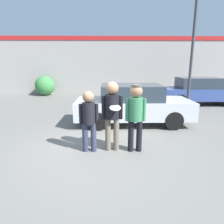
{
  "coord_description": "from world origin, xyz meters",
  "views": [
    {
      "loc": [
        0.29,
        -5.15,
        2.28
      ],
      "look_at": [
        0.39,
        0.04,
        1.01
      ],
      "focal_mm": 32.0,
      "sensor_mm": 36.0,
      "label": 1
    }
  ],
  "objects_px": {
    "person_left": "(89,117)",
    "parked_car_far": "(200,91)",
    "parked_car_near": "(133,104)",
    "person_right": "(136,112)",
    "shrub": "(45,86)",
    "street_lamp": "(199,39)",
    "person_middle_with_frisbee": "(112,110)"
  },
  "relations": [
    {
      "from": "person_right",
      "to": "parked_car_near",
      "type": "relative_size",
      "value": 0.41
    },
    {
      "from": "person_left",
      "to": "parked_car_far",
      "type": "height_order",
      "value": "person_left"
    },
    {
      "from": "parked_car_near",
      "to": "parked_car_far",
      "type": "relative_size",
      "value": 0.97
    },
    {
      "from": "shrub",
      "to": "parked_car_far",
      "type": "bearing_deg",
      "value": -19.5
    },
    {
      "from": "street_lamp",
      "to": "shrub",
      "type": "xyz_separation_m",
      "value": [
        -8.47,
        5.78,
        -2.58
      ]
    },
    {
      "from": "person_middle_with_frisbee",
      "to": "street_lamp",
      "type": "distance_m",
      "value": 5.79
    },
    {
      "from": "parked_car_far",
      "to": "shrub",
      "type": "xyz_separation_m",
      "value": [
        -9.79,
        3.46,
        -0.07
      ]
    },
    {
      "from": "person_left",
      "to": "parked_car_near",
      "type": "height_order",
      "value": "person_left"
    },
    {
      "from": "person_left",
      "to": "parked_car_far",
      "type": "bearing_deg",
      "value": 47.48
    },
    {
      "from": "parked_car_near",
      "to": "street_lamp",
      "type": "xyz_separation_m",
      "value": [
        2.94,
        1.37,
        2.52
      ]
    },
    {
      "from": "parked_car_near",
      "to": "parked_car_far",
      "type": "distance_m",
      "value": 5.63
    },
    {
      "from": "person_middle_with_frisbee",
      "to": "person_right",
      "type": "bearing_deg",
      "value": -6.2
    },
    {
      "from": "person_middle_with_frisbee",
      "to": "shrub",
      "type": "height_order",
      "value": "person_middle_with_frisbee"
    },
    {
      "from": "person_left",
      "to": "person_middle_with_frisbee",
      "type": "distance_m",
      "value": 0.63
    },
    {
      "from": "person_right",
      "to": "shrub",
      "type": "xyz_separation_m",
      "value": [
        -5.3,
        9.68,
        -0.38
      ]
    },
    {
      "from": "person_right",
      "to": "shrub",
      "type": "relative_size",
      "value": 1.27
    },
    {
      "from": "person_right",
      "to": "parked_car_near",
      "type": "xyz_separation_m",
      "value": [
        0.23,
        2.53,
        -0.33
      ]
    },
    {
      "from": "person_right",
      "to": "parked_car_far",
      "type": "bearing_deg",
      "value": 54.18
    },
    {
      "from": "person_left",
      "to": "street_lamp",
      "type": "xyz_separation_m",
      "value": [
        4.37,
        3.89,
        2.33
      ]
    },
    {
      "from": "person_right",
      "to": "person_left",
      "type": "bearing_deg",
      "value": 179.38
    },
    {
      "from": "person_middle_with_frisbee",
      "to": "parked_car_far",
      "type": "xyz_separation_m",
      "value": [
        5.09,
        6.15,
        -0.36
      ]
    },
    {
      "from": "person_middle_with_frisbee",
      "to": "shrub",
      "type": "distance_m",
      "value": 10.71
    },
    {
      "from": "person_left",
      "to": "parked_car_far",
      "type": "relative_size",
      "value": 0.36
    },
    {
      "from": "parked_car_far",
      "to": "shrub",
      "type": "height_order",
      "value": "parked_car_far"
    },
    {
      "from": "person_right",
      "to": "parked_car_far",
      "type": "height_order",
      "value": "person_right"
    },
    {
      "from": "person_right",
      "to": "street_lamp",
      "type": "distance_m",
      "value": 5.49
    },
    {
      "from": "person_left",
      "to": "shrub",
      "type": "xyz_separation_m",
      "value": [
        -4.1,
        9.67,
        -0.25
      ]
    },
    {
      "from": "person_right",
      "to": "street_lamp",
      "type": "bearing_deg",
      "value": 50.91
    },
    {
      "from": "shrub",
      "to": "person_right",
      "type": "bearing_deg",
      "value": -61.3
    },
    {
      "from": "parked_car_far",
      "to": "street_lamp",
      "type": "xyz_separation_m",
      "value": [
        -1.32,
        -2.31,
        2.51
      ]
    },
    {
      "from": "person_left",
      "to": "street_lamp",
      "type": "relative_size",
      "value": 0.31
    },
    {
      "from": "shrub",
      "to": "person_left",
      "type": "bearing_deg",
      "value": -67.02
    }
  ]
}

